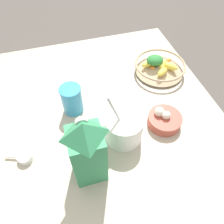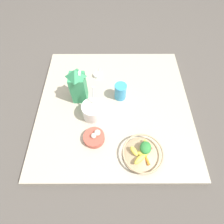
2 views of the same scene
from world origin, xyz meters
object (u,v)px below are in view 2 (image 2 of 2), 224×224
garlic_bowl (94,137)px  fruit_bowl (143,153)px  drinking_cup (120,91)px  milk_carton (78,85)px  yogurt_tub (93,110)px

garlic_bowl → fruit_bowl: bearing=-110.3°
drinking_cup → garlic_bowl: 0.36m
milk_carton → yogurt_tub: size_ratio=1.19×
fruit_bowl → milk_carton: (0.41, 0.38, 0.10)m
drinking_cup → garlic_bowl: bearing=152.8°
fruit_bowl → yogurt_tub: 0.40m
milk_carton → yogurt_tub: milk_carton is taller
yogurt_tub → drinking_cup: bearing=-49.7°
milk_carton → drinking_cup: size_ratio=2.23×
fruit_bowl → drinking_cup: drinking_cup is taller
fruit_bowl → garlic_bowl: fruit_bowl is taller
fruit_bowl → garlic_bowl: (0.10, 0.28, -0.01)m
fruit_bowl → yogurt_tub: yogurt_tub is taller
milk_carton → garlic_bowl: bearing=-160.5°
garlic_bowl → yogurt_tub: bearing=5.0°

